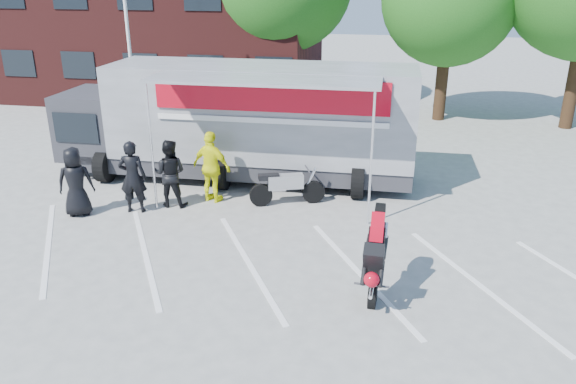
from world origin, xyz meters
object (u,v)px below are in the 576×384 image
(transporter_truck, at_px, (247,178))
(spectator_leather_b, at_px, (133,177))
(parked_motorcycle, at_px, (287,204))
(spectator_leather_a, at_px, (75,182))
(spectator_leather_c, at_px, (170,173))
(stunt_bike_rider, at_px, (375,288))
(spectator_hivis, at_px, (212,167))

(transporter_truck, relative_size, spectator_leather_b, 5.59)
(parked_motorcycle, bearing_deg, spectator_leather_a, 88.09)
(spectator_leather_b, relative_size, spectator_leather_c, 1.05)
(parked_motorcycle, distance_m, stunt_bike_rider, 4.70)
(spectator_leather_a, relative_size, spectator_leather_b, 0.94)
(spectator_leather_b, height_order, spectator_hivis, spectator_hivis)
(stunt_bike_rider, xyz_separation_m, spectator_leather_b, (-6.38, 2.73, 0.97))
(spectator_hivis, bearing_deg, parked_motorcycle, -158.93)
(parked_motorcycle, bearing_deg, spectator_leather_b, 87.68)
(spectator_hivis, bearing_deg, stunt_bike_rider, 157.29)
(parked_motorcycle, bearing_deg, spectator_hivis, 74.21)
(parked_motorcycle, relative_size, spectator_hivis, 1.06)
(parked_motorcycle, relative_size, spectator_leather_c, 1.14)
(spectator_leather_a, bearing_deg, spectator_leather_c, -176.18)
(spectator_leather_a, height_order, spectator_hivis, spectator_hivis)
(spectator_leather_c, xyz_separation_m, spectator_hivis, (1.00, 0.50, 0.07))
(transporter_truck, xyz_separation_m, stunt_bike_rider, (4.14, -5.78, 0.00))
(stunt_bike_rider, distance_m, spectator_leather_b, 7.01)
(spectator_leather_c, height_order, spectator_hivis, spectator_hivis)
(spectator_leather_a, relative_size, spectator_leather_c, 0.99)
(transporter_truck, relative_size, spectator_leather_a, 5.95)
(stunt_bike_rider, distance_m, spectator_hivis, 6.04)
(parked_motorcycle, distance_m, spectator_hivis, 2.28)
(parked_motorcycle, relative_size, stunt_bike_rider, 1.04)
(stunt_bike_rider, relative_size, spectator_leather_b, 1.04)
(spectator_leather_b, distance_m, spectator_leather_c, 0.97)
(spectator_leather_c, bearing_deg, stunt_bike_rider, 145.27)
(transporter_truck, xyz_separation_m, spectator_leather_c, (-1.46, -2.48, 0.92))
(spectator_leather_c, relative_size, spectator_hivis, 0.93)
(parked_motorcycle, height_order, spectator_leather_b, spectator_leather_b)
(transporter_truck, bearing_deg, spectator_leather_b, -126.75)
(spectator_leather_a, bearing_deg, spectator_leather_b, 177.05)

